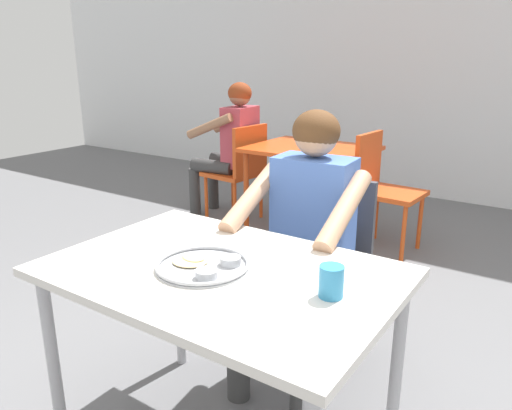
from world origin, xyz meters
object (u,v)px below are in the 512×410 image
object	(u,v)px
drinking_cup	(331,280)
chair_red_right	(382,183)
table_background_red	(311,158)
patron_background	(231,139)
chair_red_left	(241,166)
thali_tray	(204,265)
diner_foreground	(305,226)
table_foreground	(222,290)
chair_foreground	(323,256)

from	to	relation	value
drinking_cup	chair_red_right	xyz separation A→B (m)	(-0.67, 2.28, -0.29)
table_background_red	patron_background	size ratio (longest dim) A/B	0.77
chair_red_left	patron_background	bearing A→B (deg)	165.39
thali_tray	diner_foreground	distance (m)	0.63
table_foreground	chair_red_right	distance (m)	2.32
table_foreground	table_background_red	bearing A→B (deg)	110.71
chair_foreground	diner_foreground	distance (m)	0.31
table_foreground	drinking_cup	bearing A→B (deg)	2.92
table_background_red	patron_background	world-z (taller)	patron_background
drinking_cup	patron_background	size ratio (longest dim) A/B	0.08
diner_foreground	patron_background	size ratio (longest dim) A/B	1.00
table_foreground	chair_red_left	bearing A→B (deg)	124.44
thali_tray	diner_foreground	bearing A→B (deg)	86.81
table_background_red	chair_red_left	bearing A→B (deg)	-176.70
table_foreground	chair_foreground	distance (m)	0.84
table_background_red	chair_red_right	xyz separation A→B (m)	(0.58, 0.03, -0.13)
diner_foreground	chair_red_left	distance (m)	2.24
drinking_cup	diner_foreground	xyz separation A→B (m)	(-0.40, 0.58, -0.08)
table_background_red	thali_tray	bearing A→B (deg)	-70.55
diner_foreground	patron_background	xyz separation A→B (m)	(-1.64, 1.67, 0.00)
chair_foreground	chair_red_left	size ratio (longest dim) A/B	1.01
chair_foreground	patron_background	xyz separation A→B (m)	(-1.63, 1.44, 0.22)
drinking_cup	table_background_red	size ratio (longest dim) A/B	0.10
chair_foreground	drinking_cup	bearing A→B (deg)	-62.80
chair_red_left	chair_red_right	size ratio (longest dim) A/B	0.98
table_foreground	drinking_cup	world-z (taller)	drinking_cup
drinking_cup	patron_background	bearing A→B (deg)	132.28
thali_tray	chair_red_right	xyz separation A→B (m)	(-0.23, 2.33, -0.25)
thali_tray	chair_foreground	bearing A→B (deg)	88.46
thali_tray	patron_background	distance (m)	2.80
thali_tray	table_background_red	world-z (taller)	thali_tray
chair_foreground	chair_red_right	world-z (taller)	chair_red_right
chair_foreground	patron_background	distance (m)	2.19
drinking_cup	table_background_red	distance (m)	2.58
chair_red_left	patron_background	xyz separation A→B (m)	(-0.12, 0.03, 0.23)
thali_tray	chair_red_right	bearing A→B (deg)	95.69
chair_foreground	chair_red_right	distance (m)	1.50
table_foreground	chair_red_left	world-z (taller)	chair_red_left
table_background_red	chair_red_right	bearing A→B (deg)	2.79
drinking_cup	chair_red_left	xyz separation A→B (m)	(-1.92, 2.21, -0.31)
chair_foreground	chair_red_left	world-z (taller)	chair_foreground
table_foreground	table_background_red	world-z (taller)	table_foreground
drinking_cup	diner_foreground	size ratio (longest dim) A/B	0.08
drinking_cup	chair_red_right	world-z (taller)	chair_red_right
chair_red_left	thali_tray	bearing A→B (deg)	-56.75
chair_red_left	patron_background	distance (m)	0.26
drinking_cup	chair_red_right	bearing A→B (deg)	106.30
thali_tray	patron_background	size ratio (longest dim) A/B	0.26
thali_tray	chair_red_right	distance (m)	2.36
drinking_cup	patron_background	world-z (taller)	patron_background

